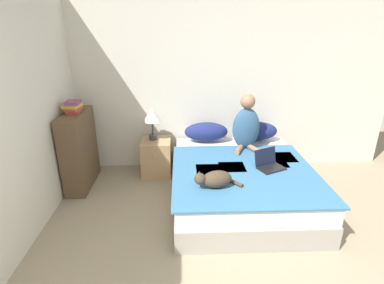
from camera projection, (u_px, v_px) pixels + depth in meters
name	position (u px, v px, depth m)	size (l,w,h in m)	color
wall_back	(218.00, 84.00, 4.35)	(5.15, 0.05, 2.55)	beige
wall_side	(12.00, 118.00, 2.75)	(0.05, 4.23, 2.55)	beige
bed	(240.00, 182.00, 3.74)	(1.67, 1.99, 0.49)	#9E998E
pillow_near	(206.00, 132.00, 4.36)	(0.63, 0.30, 0.28)	navy
pillow_far	(256.00, 131.00, 4.38)	(0.63, 0.30, 0.28)	navy
person_sitting	(246.00, 126.00, 4.02)	(0.37, 0.36, 0.75)	#33567A
cat_tabby	(215.00, 179.00, 3.10)	(0.52, 0.24, 0.19)	#473828
laptop_open	(269.00, 164.00, 3.55)	(0.38, 0.35, 0.22)	black
nightstand	(157.00, 157.00, 4.41)	(0.42, 0.48, 0.53)	tan
table_lamp	(152.00, 117.00, 4.22)	(0.25, 0.25, 0.46)	#38383D
bookshelf	(79.00, 150.00, 4.00)	(0.26, 0.79, 1.03)	brown
book_stack_top	(73.00, 107.00, 3.78)	(0.22, 0.26, 0.15)	#B24238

